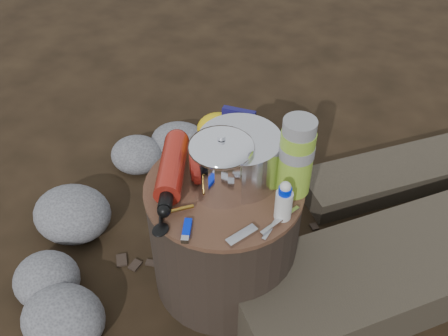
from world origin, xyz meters
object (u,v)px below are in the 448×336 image
at_px(fuel_bottle, 172,167).
at_px(travel_mug, 286,154).
at_px(camping_pot, 222,164).
at_px(stump, 224,235).
at_px(thermos, 296,157).

relative_size(fuel_bottle, travel_mug, 2.65).
bearing_deg(camping_pot, travel_mug, 44.87).
distance_m(stump, camping_pot, 0.29).
height_order(camping_pot, fuel_bottle, camping_pot).
height_order(stump, fuel_bottle, fuel_bottle).
bearing_deg(stump, thermos, 20.72).
height_order(fuel_bottle, travel_mug, travel_mug).
height_order(stump, travel_mug, travel_mug).
relative_size(stump, travel_mug, 3.89).
xyz_separation_m(camping_pot, fuel_bottle, (-0.14, -0.02, -0.05)).
bearing_deg(stump, fuel_bottle, -172.52).
bearing_deg(fuel_bottle, travel_mug, 8.39).
bearing_deg(camping_pot, thermos, 21.22).
xyz_separation_m(fuel_bottle, thermos, (0.33, 0.09, 0.08)).
xyz_separation_m(stump, thermos, (0.18, 0.07, 0.32)).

